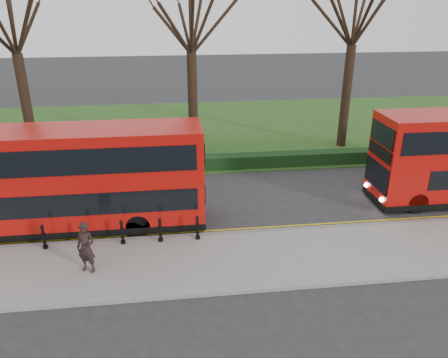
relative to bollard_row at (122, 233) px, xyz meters
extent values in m
plane|color=#28282B|center=(1.57, 1.35, -0.65)|extent=(120.00, 120.00, 0.00)
cube|color=gray|center=(1.57, -1.65, -0.57)|extent=(60.00, 4.00, 0.15)
cube|color=slate|center=(1.57, 0.35, -0.57)|extent=(60.00, 0.25, 0.16)
cube|color=#274918|center=(1.57, 16.35, -0.62)|extent=(60.00, 18.00, 0.06)
cube|color=black|center=(1.57, 8.15, -0.25)|extent=(60.00, 0.90, 0.80)
cube|color=yellow|center=(1.57, 0.65, -0.64)|extent=(60.00, 0.10, 0.01)
cube|color=yellow|center=(1.57, 0.85, -0.64)|extent=(60.00, 0.10, 0.01)
cylinder|color=black|center=(-6.43, 11.35, 2.55)|extent=(0.60, 0.60, 6.40)
cylinder|color=black|center=(3.57, 11.35, 2.51)|extent=(0.60, 0.60, 6.33)
cylinder|color=black|center=(13.57, 11.35, 2.65)|extent=(0.60, 0.60, 6.61)
cylinder|color=black|center=(-3.05, 0.00, 0.00)|extent=(0.15, 0.15, 1.00)
cylinder|color=black|center=(-1.52, 0.00, 0.00)|extent=(0.15, 0.15, 1.00)
cylinder|color=black|center=(0.00, 0.00, 0.00)|extent=(0.15, 0.15, 1.00)
cylinder|color=black|center=(1.52, 0.00, 0.00)|extent=(0.15, 0.15, 1.00)
cylinder|color=black|center=(3.05, 0.00, 0.00)|extent=(0.15, 0.15, 1.00)
cube|color=#AD0E09|center=(-2.17, 1.92, 1.77)|extent=(11.19, 2.54, 4.12)
cube|color=black|center=(-2.17, 1.92, -0.34)|extent=(11.21, 2.56, 0.31)
cube|color=black|center=(-1.36, 0.64, 1.03)|extent=(8.96, 0.04, 0.97)
cube|color=black|center=(-2.17, 0.64, 2.86)|extent=(10.58, 0.04, 1.07)
cylinder|color=black|center=(0.58, 0.80, -0.14)|extent=(1.02, 0.31, 1.02)
cylinder|color=black|center=(0.58, 3.04, -0.14)|extent=(1.02, 0.31, 1.02)
cube|color=black|center=(11.82, 2.51, 2.07)|extent=(0.06, 2.21, 0.55)
cylinder|color=black|center=(13.45, 1.41, -0.15)|extent=(1.01, 0.30, 1.01)
cylinder|color=black|center=(13.45, 3.62, -0.15)|extent=(1.01, 0.30, 1.01)
imported|color=black|center=(-1.07, -1.79, 0.48)|extent=(0.84, 0.71, 1.96)
camera|label=1|loc=(2.21, -15.75, 8.85)|focal=35.00mm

